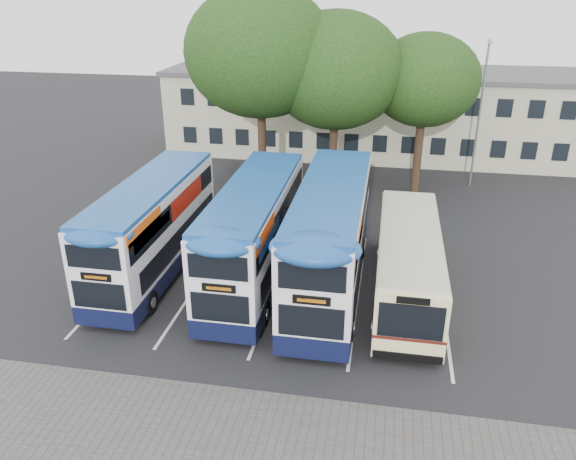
% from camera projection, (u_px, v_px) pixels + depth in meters
% --- Properties ---
extents(ground, '(120.00, 120.00, 0.00)m').
position_uv_depth(ground, '(356.00, 364.00, 19.55)').
color(ground, black).
rests_on(ground, ground).
extents(bay_lines, '(14.12, 11.00, 0.01)m').
position_uv_depth(bay_lines, '(278.00, 284.00, 24.65)').
color(bay_lines, silver).
rests_on(bay_lines, ground).
extents(depot_building, '(32.40, 8.40, 6.20)m').
position_uv_depth(depot_building, '(383.00, 111.00, 42.52)').
color(depot_building, '#AFAA8D').
rests_on(depot_building, ground).
extents(lamp_post, '(0.25, 1.05, 9.06)m').
position_uv_depth(lamp_post, '(480.00, 107.00, 34.45)').
color(lamp_post, gray).
rests_on(lamp_post, ground).
extents(tree_left, '(8.74, 8.74, 12.19)m').
position_uv_depth(tree_left, '(260.00, 52.00, 32.05)').
color(tree_left, black).
rests_on(tree_left, ground).
extents(tree_mid, '(7.91, 7.91, 10.84)m').
position_uv_depth(tree_mid, '(336.00, 71.00, 32.30)').
color(tree_mid, black).
rests_on(tree_mid, ground).
extents(tree_right, '(6.38, 6.38, 9.61)m').
position_uv_depth(tree_right, '(425.00, 80.00, 32.77)').
color(tree_right, black).
rests_on(tree_right, ground).
extents(bus_dd_left, '(2.49, 10.27, 4.28)m').
position_uv_depth(bus_dd_left, '(153.00, 224.00, 24.83)').
color(bus_dd_left, '#0E1233').
rests_on(bus_dd_left, ground).
extents(bus_dd_mid, '(2.56, 10.56, 4.40)m').
position_uv_depth(bus_dd_mid, '(255.00, 230.00, 24.09)').
color(bus_dd_mid, '#0E1233').
rests_on(bus_dd_mid, ground).
extents(bus_dd_right, '(2.70, 11.14, 4.64)m').
position_uv_depth(bus_dd_right, '(330.00, 234.00, 23.35)').
color(bus_dd_right, '#0E1233').
rests_on(bus_dd_right, ground).
extents(bus_single, '(2.53, 9.94, 2.96)m').
position_uv_depth(bus_single, '(408.00, 259.00, 23.19)').
color(bus_single, '#FCF1A8').
rests_on(bus_single, ground).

